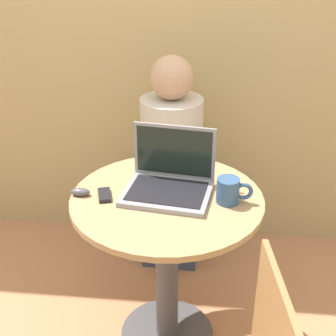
# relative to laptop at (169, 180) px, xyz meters

# --- Properties ---
(ground_plane) EXTENTS (12.00, 12.00, 0.00)m
(ground_plane) POSITION_rel_laptop_xyz_m (-0.00, -0.05, -0.79)
(ground_plane) COLOR tan
(back_wall) EXTENTS (7.00, 0.05, 2.60)m
(back_wall) POSITION_rel_laptop_xyz_m (-0.00, 0.83, 0.51)
(back_wall) COLOR tan
(back_wall) RESTS_ON ground_plane
(round_table) EXTENTS (0.75, 0.75, 0.74)m
(round_table) POSITION_rel_laptop_xyz_m (-0.00, -0.05, -0.26)
(round_table) COLOR #4C4C51
(round_table) RESTS_ON ground_plane
(laptop) EXTENTS (0.37, 0.31, 0.24)m
(laptop) POSITION_rel_laptop_xyz_m (0.00, 0.00, 0.00)
(laptop) COLOR gray
(laptop) RESTS_ON round_table
(cell_phone) EXTENTS (0.07, 0.11, 0.02)m
(cell_phone) POSITION_rel_laptop_xyz_m (-0.25, -0.07, -0.04)
(cell_phone) COLOR black
(cell_phone) RESTS_ON round_table
(computer_mouse) EXTENTS (0.08, 0.04, 0.03)m
(computer_mouse) POSITION_rel_laptop_xyz_m (-0.34, -0.07, -0.03)
(computer_mouse) COLOR #4C4C51
(computer_mouse) RESTS_ON round_table
(coffee_cup) EXTENTS (0.14, 0.09, 0.10)m
(coffee_cup) POSITION_rel_laptop_xyz_m (0.23, -0.06, 0.00)
(coffee_cup) COLOR #335684
(coffee_cup) RESTS_ON round_table
(person_seated) EXTENTS (0.31, 0.48, 1.15)m
(person_seated) POSITION_rel_laptop_xyz_m (-0.04, 0.58, -0.30)
(person_seated) COLOR #3D4766
(person_seated) RESTS_ON ground_plane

